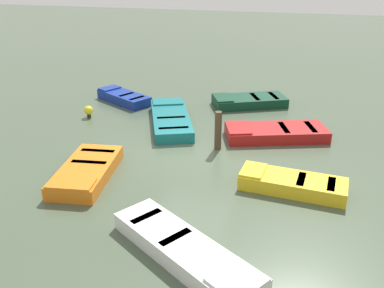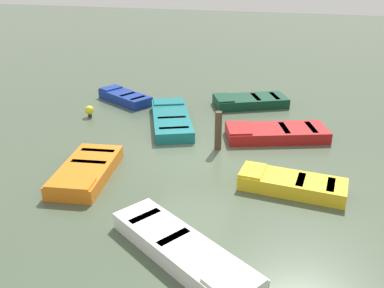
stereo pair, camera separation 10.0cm
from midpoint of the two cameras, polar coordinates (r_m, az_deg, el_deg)
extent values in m
plane|color=#475642|center=(13.85, -0.21, -1.32)|extent=(80.00, 80.00, 0.00)
cube|color=#14666B|center=(16.24, -3.09, 3.34)|extent=(4.12, 2.72, 0.40)
cube|color=beige|center=(16.19, -3.10, 3.81)|extent=(3.46, 2.23, 0.04)
cube|color=#14666B|center=(17.59, -3.49, 5.78)|extent=(1.25, 1.46, 0.06)
cube|color=#9B9789|center=(15.91, -3.03, 3.58)|extent=(0.58, 1.07, 0.04)
cube|color=#9B9789|center=(14.91, -2.71, 2.16)|extent=(0.58, 1.07, 0.04)
cube|color=#0C3823|center=(18.51, 7.65, 5.79)|extent=(2.53, 3.38, 0.40)
cube|color=maroon|center=(18.47, 7.68, 6.20)|extent=(2.06, 2.83, 0.04)
cube|color=#0C3823|center=(18.12, 4.02, 6.31)|extent=(1.40, 1.13, 0.06)
cube|color=maroon|center=(18.52, 8.37, 6.34)|extent=(1.05, 0.62, 0.04)
cube|color=maroon|center=(18.80, 10.86, 6.43)|extent=(1.05, 0.62, 0.04)
cube|color=silver|center=(9.24, -1.39, -14.29)|extent=(3.03, 3.82, 0.40)
cube|color=#334772|center=(9.16, -1.40, -13.60)|extent=(2.52, 3.21, 0.04)
cube|color=silver|center=(8.26, 5.77, -17.85)|extent=(1.26, 1.24, 0.06)
cube|color=navy|center=(9.31, -2.59, -12.57)|extent=(0.79, 0.62, 0.04)
cube|color=navy|center=(10.02, -6.52, -9.78)|extent=(0.79, 0.62, 0.04)
cube|color=maroon|center=(15.27, 11.17, 1.52)|extent=(2.44, 3.80, 0.40)
cube|color=black|center=(15.22, 11.21, 2.00)|extent=(1.98, 3.20, 0.04)
cube|color=maroon|center=(14.90, 6.09, 2.23)|extent=(1.44, 1.14, 0.06)
cube|color=black|center=(15.27, 12.19, 2.16)|extent=(1.10, 0.53, 0.04)
cube|color=black|center=(15.56, 15.64, 2.21)|extent=(1.10, 0.53, 0.04)
cube|color=orange|center=(12.69, -14.32, -3.61)|extent=(3.09, 1.74, 0.40)
cube|color=black|center=(12.63, -14.38, -3.05)|extent=(2.62, 1.39, 0.04)
cube|color=orange|center=(11.66, -16.39, -5.18)|extent=(0.80, 1.30, 0.06)
cube|color=black|center=(12.80, -14.06, -2.45)|extent=(0.34, 1.08, 0.04)
cube|color=black|center=(13.48, -12.89, -0.93)|extent=(0.34, 1.08, 0.04)
cube|color=gold|center=(11.97, 13.28, -5.29)|extent=(1.33, 2.97, 0.40)
cube|color=#4C3319|center=(11.90, 13.34, -4.70)|extent=(1.06, 2.51, 0.04)
cube|color=gold|center=(12.00, 8.09, -3.50)|extent=(1.00, 0.72, 0.06)
cube|color=#42301E|center=(11.86, 14.39, -4.69)|extent=(0.84, 0.28, 0.04)
cube|color=#42301E|center=(11.84, 18.18, -5.24)|extent=(0.84, 0.28, 0.04)
cube|color=navy|center=(19.08, -9.39, 6.23)|extent=(2.19, 2.82, 0.40)
cube|color=silver|center=(19.03, -9.42, 6.63)|extent=(1.80, 2.36, 0.04)
cube|color=navy|center=(19.82, -11.26, 7.47)|extent=(1.08, 0.96, 0.06)
cube|color=#A4A49F|center=(18.87, -9.06, 6.63)|extent=(0.78, 0.56, 0.04)
cube|color=#A4A49F|center=(18.31, -7.65, 6.18)|extent=(0.78, 0.56, 0.04)
cylinder|color=#423323|center=(13.96, 3.36, 1.83)|extent=(0.23, 0.23, 1.33)
cylinder|color=#262626|center=(17.52, -13.97, 3.73)|extent=(0.16, 0.16, 0.12)
sphere|color=yellow|center=(17.44, -14.05, 4.47)|extent=(0.36, 0.36, 0.36)
camera|label=1|loc=(0.05, -90.21, -0.09)|focal=39.25mm
camera|label=2|loc=(0.05, 89.79, 0.09)|focal=39.25mm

